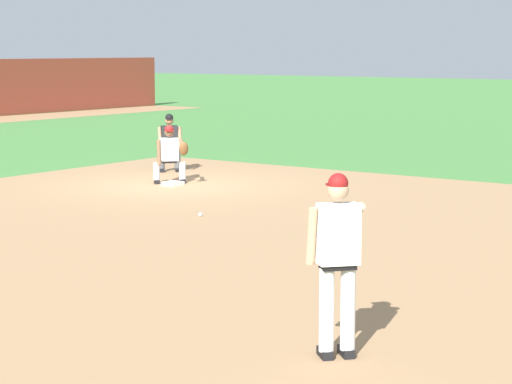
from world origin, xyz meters
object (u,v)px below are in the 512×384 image
object	(u,v)px
pitcher	(338,253)
umpire	(169,140)
first_baseman	(171,152)
first_base_bag	(173,184)
baseball	(200,215)

from	to	relation	value
pitcher	umpire	size ratio (longest dim) A/B	1.27
pitcher	first_baseman	bearing A→B (deg)	47.78
first_base_bag	pitcher	xyz separation A→B (m)	(-8.68, -9.57, 1.01)
first_baseman	umpire	size ratio (longest dim) A/B	0.92
first_base_bag	baseball	distance (m)	4.28
baseball	first_baseman	distance (m)	4.68
first_base_bag	baseball	size ratio (longest dim) A/B	5.14
pitcher	umpire	distance (m)	15.47
baseball	first_baseman	xyz separation A→B (m)	(3.14, 3.41, 0.69)
first_baseman	umpire	world-z (taller)	umpire
first_base_bag	umpire	distance (m)	2.66
first_baseman	umpire	bearing A→B (deg)	41.25
pitcher	first_baseman	xyz separation A→B (m)	(8.92, 9.83, -0.33)
first_base_bag	umpire	size ratio (longest dim) A/B	0.26
first_base_bag	baseball	bearing A→B (deg)	-132.70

